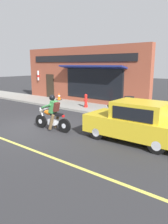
{
  "coord_description": "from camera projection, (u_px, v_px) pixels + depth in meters",
  "views": [
    {
      "loc": [
        -6.24,
        -8.05,
        2.92
      ],
      "look_at": [
        0.79,
        -2.42,
        0.95
      ],
      "focal_mm": 35.0,
      "sensor_mm": 36.0,
      "label": 1
    }
  ],
  "objects": [
    {
      "name": "traffic_cone",
      "position": [
        59.0,
        96.0,
        17.3
      ],
      "size": [
        0.36,
        0.36,
        0.6
      ],
      "color": "black",
      "rests_on": "sidewalk_curb"
    },
    {
      "name": "storefront_building",
      "position": [
        81.0,
        75.0,
        16.62
      ],
      "size": [
        1.25,
        11.3,
        4.2
      ],
      "color": "brown",
      "rests_on": "ground"
    },
    {
      "name": "car_hatchback",
      "position": [
        135.0,
        122.0,
        8.35
      ],
      "size": [
        1.73,
        3.82,
        1.57
      ],
      "color": "black",
      "rests_on": "ground"
    },
    {
      "name": "sidewalk_curb",
      "position": [
        64.0,
        104.0,
        16.08
      ],
      "size": [
        2.6,
        22.0,
        0.14
      ],
      "primitive_type": "cube",
      "color": "gray",
      "rests_on": "ground"
    },
    {
      "name": "fire_hydrant",
      "position": [
        86.0,
        101.0,
        14.38
      ],
      "size": [
        0.36,
        0.24,
        0.88
      ],
      "color": "red",
      "rests_on": "sidewalk_curb"
    },
    {
      "name": "trash_bin",
      "position": [
        129.0,
        105.0,
        12.55
      ],
      "size": [
        0.56,
        0.56,
        0.98
      ],
      "color": "#514C47",
      "rests_on": "sidewalk_curb"
    },
    {
      "name": "ground_plane",
      "position": [
        34.0,
        128.0,
        10.3
      ],
      "size": [
        80.0,
        80.0,
        0.0
      ],
      "primitive_type": "plane",
      "color": "#2B2B2D"
    },
    {
      "name": "motorcycle_with_rider",
      "position": [
        52.0,
        116.0,
        9.77
      ],
      "size": [
        0.6,
        2.02,
        1.62
      ],
      "color": "black",
      "rests_on": "ground"
    }
  ]
}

